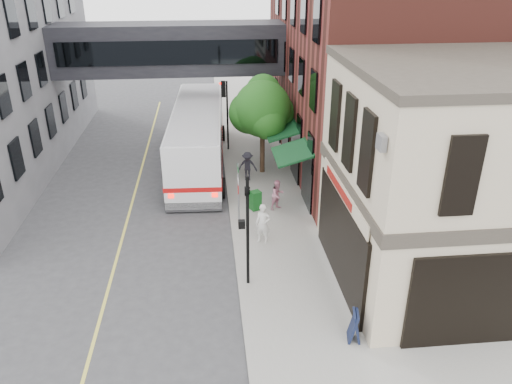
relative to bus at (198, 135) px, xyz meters
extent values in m
plane|color=#38383A|center=(1.50, -14.77, -1.96)|extent=(120.00, 120.00, 0.00)
cube|color=gray|center=(3.50, -0.77, -1.88)|extent=(4.00, 60.00, 0.15)
cube|color=#C4B496|center=(10.50, -12.77, 2.12)|extent=(10.00, 8.00, 8.15)
cube|color=#38332B|center=(10.50, -12.77, 2.19)|extent=(10.12, 8.12, 0.50)
cube|color=#38332B|center=(10.50, -12.77, 6.34)|extent=(10.12, 8.12, 0.30)
cube|color=black|center=(5.44, -12.77, -0.11)|extent=(0.14, 6.40, 3.40)
cube|color=black|center=(5.40, -12.77, -0.11)|extent=(0.04, 5.90, 3.00)
cube|color=maroon|center=(5.38, -12.17, 1.84)|extent=(0.03, 3.60, 0.32)
cube|color=#59231B|center=(11.50, 0.23, 5.04)|extent=(12.00, 18.00, 14.00)
cube|color=#0C3413|center=(4.64, -1.02, 1.04)|extent=(1.80, 13.00, 0.40)
cube|color=black|center=(-1.50, 3.23, 4.54)|extent=(14.00, 3.00, 3.00)
cube|color=black|center=(-1.50, 1.68, 4.54)|extent=(13.00, 0.08, 1.40)
cube|color=black|center=(-1.50, 4.78, 4.54)|extent=(13.00, 0.08, 1.40)
cylinder|color=black|center=(1.90, -12.77, 0.44)|extent=(0.12, 0.12, 4.50)
cube|color=black|center=(1.68, -12.77, 0.79)|extent=(0.25, 0.22, 0.30)
imported|color=black|center=(1.90, -12.77, 2.29)|extent=(0.20, 0.16, 1.00)
cylinder|color=black|center=(1.90, 2.23, 0.44)|extent=(0.12, 0.12, 4.50)
cube|color=black|center=(1.68, 2.23, 0.79)|extent=(0.25, 0.22, 0.30)
cube|color=black|center=(1.68, 2.23, 2.19)|extent=(0.28, 0.28, 1.00)
sphere|color=#FF0C05|center=(1.52, 2.23, 2.54)|extent=(0.18, 0.18, 0.18)
cylinder|color=gray|center=(1.90, -7.77, -0.31)|extent=(0.08, 0.08, 3.00)
cube|color=white|center=(1.88, -7.77, 0.39)|extent=(0.03, 0.75, 0.22)
cube|color=#0C591E|center=(1.88, -7.77, 0.94)|extent=(0.03, 0.70, 0.18)
cube|color=#B20C0C|center=(1.88, -7.77, -0.11)|extent=(0.03, 0.30, 0.40)
cylinder|color=#382619|center=(3.70, -1.77, -0.41)|extent=(0.28, 0.28, 2.80)
sphere|color=#174813|center=(3.70, -1.77, 1.99)|extent=(3.20, 3.20, 3.20)
sphere|color=#174813|center=(4.50, -1.27, 1.59)|extent=(2.20, 2.20, 2.20)
sphere|color=#174813|center=(3.00, -1.47, 1.69)|extent=(2.40, 2.40, 2.40)
sphere|color=#174813|center=(3.80, -1.17, 2.79)|extent=(2.00, 2.00, 2.00)
cube|color=#D8CC4C|center=(-3.50, -4.77, -1.95)|extent=(0.12, 40.00, 0.01)
cube|color=white|center=(0.00, 0.00, -0.10)|extent=(3.36, 13.08, 3.27)
cube|color=black|center=(0.00, 0.00, 0.47)|extent=(3.42, 12.86, 1.18)
cube|color=#B20C0C|center=(0.00, 0.00, -0.66)|extent=(3.43, 13.11, 0.25)
cylinder|color=black|center=(-1.61, -4.67, -1.40)|extent=(0.39, 1.14, 1.13)
cylinder|color=black|center=(1.21, -4.79, -1.40)|extent=(0.39, 1.14, 1.13)
cylinder|color=black|center=(-1.23, 4.35, -1.40)|extent=(0.39, 1.14, 1.13)
cylinder|color=black|center=(1.59, 4.23, -1.40)|extent=(0.39, 1.14, 1.13)
imported|color=silver|center=(2.82, -9.75, -0.91)|extent=(0.77, 0.64, 1.81)
imported|color=pink|center=(3.92, -6.64, -1.04)|extent=(0.95, 0.90, 1.54)
imported|color=black|center=(2.73, -2.91, -0.97)|extent=(1.14, 0.72, 1.68)
cube|color=#13531B|center=(2.81, -6.59, -1.32)|extent=(0.62, 0.60, 0.98)
cube|color=#111833|center=(5.10, -16.27, -1.27)|extent=(0.50, 0.67, 1.08)
camera|label=1|loc=(0.58, -28.75, 9.64)|focal=35.00mm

